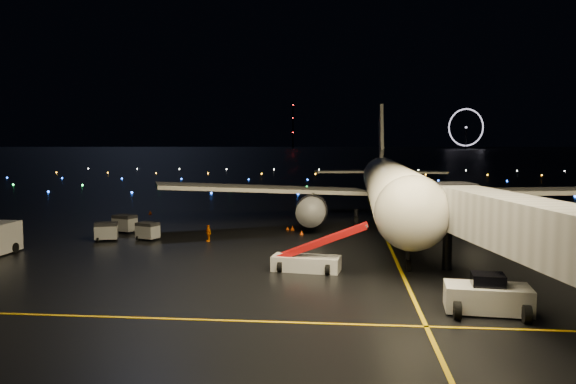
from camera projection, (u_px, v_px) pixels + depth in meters
name	position (u px, v px, depth m)	size (l,w,h in m)	color
ground	(329.00, 157.00, 337.68)	(2000.00, 2000.00, 0.00)	black
lane_centre	(387.00, 242.00, 53.99)	(0.25, 80.00, 0.02)	#D3A507
lane_cross	(111.00, 317.00, 30.81)	(60.00, 0.25, 0.02)	#D3A507
airliner	(390.00, 159.00, 64.02)	(53.56, 50.88, 15.17)	silver
pushback_tug	(488.00, 293.00, 31.58)	(4.65, 2.44, 2.22)	silver
belt_loader	(306.00, 247.00, 41.72)	(7.36, 2.01, 3.57)	silver
crew_c	(208.00, 233.00, 54.08)	(0.94, 0.39, 1.60)	orange
safety_cone_0	(302.00, 233.00, 57.94)	(0.39, 0.39, 0.45)	#F24B09
safety_cone_1	(288.00, 228.00, 61.07)	(0.39, 0.39, 0.45)	#F24B09
safety_cone_2	(292.00, 228.00, 60.93)	(0.47, 0.47, 0.53)	#F24B09
safety_cone_3	(150.00, 212.00, 74.02)	(0.49, 0.49, 0.55)	#F24B09
ferris_wheel	(466.00, 129.00, 735.65)	(50.00, 4.00, 52.00)	black
radio_mast	(293.00, 125.00, 776.72)	(1.80, 1.80, 64.00)	black
taxiway_lights	(312.00, 178.00, 145.33)	(164.00, 92.00, 0.36)	black
baggage_cart_0	(125.00, 224.00, 59.32)	(2.21, 1.55, 1.88)	gray
baggage_cart_1	(148.00, 231.00, 54.95)	(2.01, 1.41, 1.71)	gray
baggage_cart_2	(106.00, 232.00, 54.49)	(2.10, 1.47, 1.78)	gray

